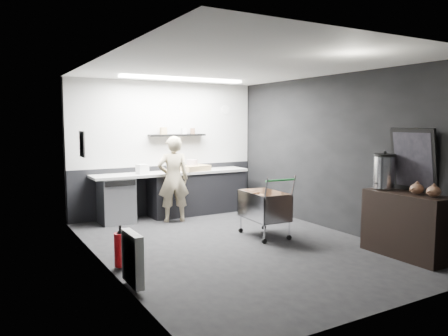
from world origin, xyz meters
TOP-DOWN VIEW (x-y plane):
  - floor at (0.00, 0.00)m, footprint 5.50×5.50m
  - ceiling at (0.00, 0.00)m, footprint 5.50×5.50m
  - wall_back at (0.00, 2.75)m, footprint 5.50×0.00m
  - wall_front at (0.00, -2.75)m, footprint 5.50×0.00m
  - wall_left at (-2.00, 0.00)m, footprint 0.00×5.50m
  - wall_right at (2.00, 0.00)m, footprint 0.00×5.50m
  - kitchen_wall_panel at (0.00, 2.73)m, footprint 3.95×0.02m
  - dado_panel at (0.00, 2.73)m, footprint 3.95×0.02m
  - floating_shelf at (0.20, 2.62)m, footprint 1.20×0.22m
  - wall_clock at (1.40, 2.72)m, footprint 0.20×0.03m
  - poster at (-1.98, 1.30)m, footprint 0.02×0.30m
  - poster_red_band at (-1.98, 1.30)m, footprint 0.02×0.22m
  - radiator at (-1.94, -0.90)m, footprint 0.10×0.50m
  - ceiling_strip at (0.00, 1.85)m, footprint 2.40×0.20m
  - prep_counter at (0.14, 2.42)m, footprint 3.20×0.61m
  - person at (-0.18, 1.97)m, footprint 0.67×0.51m
  - shopping_cart at (0.68, 0.22)m, footprint 0.60×0.94m
  - sideboard at (1.77, -1.64)m, footprint 0.51×1.20m
  - fire_extinguisher at (-1.85, -0.14)m, footprint 0.16×0.16m
  - cardboard_box at (0.46, 2.37)m, footprint 0.62×0.51m
  - pink_tub at (0.43, 2.42)m, footprint 0.22×0.22m
  - white_container at (-0.65, 2.37)m, footprint 0.23×0.20m

SIDE VIEW (x-z plane):
  - floor at x=0.00m, z-range 0.00..0.00m
  - fire_extinguisher at x=-1.85m, z-range -0.01..0.53m
  - radiator at x=-1.94m, z-range 0.05..0.65m
  - prep_counter at x=0.14m, z-range 0.01..0.91m
  - shopping_cart at x=0.68m, z-range -0.02..0.99m
  - dado_panel at x=0.00m, z-range 0.00..1.00m
  - sideboard at x=1.77m, z-range -0.33..1.48m
  - person at x=-0.18m, z-range 0.00..1.62m
  - cardboard_box at x=0.46m, z-range 0.90..1.01m
  - white_container at x=-0.65m, z-range 0.90..1.08m
  - pink_tub at x=0.43m, z-range 0.90..1.12m
  - wall_back at x=0.00m, z-range -1.40..4.10m
  - wall_front at x=0.00m, z-range -1.40..4.10m
  - wall_left at x=-2.00m, z-range -1.40..4.10m
  - wall_right at x=2.00m, z-range -1.40..4.10m
  - poster at x=-1.98m, z-range 1.35..1.75m
  - floating_shelf at x=0.20m, z-range 1.60..1.64m
  - poster_red_band at x=-1.98m, z-range 1.57..1.67m
  - kitchen_wall_panel at x=0.00m, z-range 1.00..2.70m
  - wall_clock at x=1.40m, z-range 2.05..2.25m
  - ceiling_strip at x=0.00m, z-range 2.65..2.69m
  - ceiling at x=0.00m, z-range 2.70..2.70m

